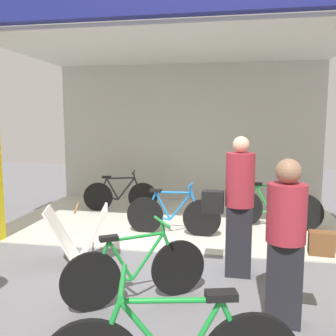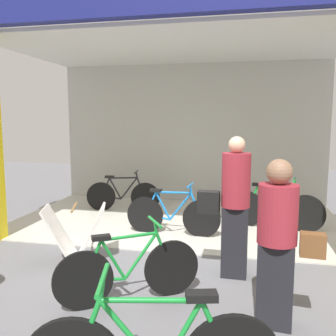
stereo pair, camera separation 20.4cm
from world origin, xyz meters
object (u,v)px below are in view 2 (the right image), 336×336
at_px(bicycle_inside_0, 275,209).
at_px(pedestrian_1, 278,241).
at_px(bicycle_parked_0, 129,271).
at_px(sandwich_board_sign, 75,234).
at_px(bicycle_inside_1, 172,215).
at_px(pedestrian_3, 233,205).
at_px(bicycle_inside_2, 123,195).

relative_size(bicycle_inside_0, pedestrian_1, 1.05).
relative_size(bicycle_parked_0, pedestrian_1, 0.86).
relative_size(sandwich_board_sign, pedestrian_1, 0.59).
xyz_separation_m(bicycle_inside_0, bicycle_inside_1, (-1.72, -0.70, -0.02)).
xyz_separation_m(pedestrian_1, pedestrian_3, (-0.44, 1.06, 0.08)).
bearing_deg(pedestrian_1, bicycle_inside_2, 125.97).
distance_m(bicycle_inside_2, bicycle_parked_0, 4.02).
height_order(bicycle_inside_2, bicycle_parked_0, bicycle_parked_0).
xyz_separation_m(bicycle_inside_2, pedestrian_1, (2.86, -3.94, 0.49)).
bearing_deg(pedestrian_1, bicycle_parked_0, 174.32).
relative_size(bicycle_inside_1, bicycle_inside_2, 1.03).
bearing_deg(pedestrian_3, bicycle_inside_0, 72.61).
bearing_deg(bicycle_inside_2, bicycle_inside_1, -46.21).
height_order(bicycle_parked_0, pedestrian_1, pedestrian_1).
distance_m(bicycle_parked_0, pedestrian_1, 1.59).
height_order(sandwich_board_sign, pedestrian_3, pedestrian_3).
height_order(bicycle_inside_2, sandwich_board_sign, bicycle_inside_2).
relative_size(bicycle_inside_0, sandwich_board_sign, 1.77).
bearing_deg(pedestrian_3, bicycle_parked_0, -139.41).
bearing_deg(pedestrian_1, sandwich_board_sign, 157.24).
xyz_separation_m(bicycle_parked_0, pedestrian_3, (1.07, 0.91, 0.56)).
distance_m(bicycle_inside_1, sandwich_board_sign, 1.80).
distance_m(bicycle_inside_2, pedestrian_3, 3.80).
bearing_deg(bicycle_inside_0, bicycle_inside_2, 166.81).
bearing_deg(sandwich_board_sign, bicycle_parked_0, -41.06).
bearing_deg(bicycle_inside_2, pedestrian_3, -49.94).
relative_size(bicycle_inside_0, bicycle_inside_2, 1.07).
xyz_separation_m(bicycle_inside_1, bicycle_inside_2, (-1.37, 1.43, -0.01)).
height_order(bicycle_inside_0, pedestrian_3, pedestrian_3).
height_order(bicycle_inside_0, bicycle_inside_1, bicycle_inside_0).
xyz_separation_m(bicycle_inside_2, sandwich_board_sign, (0.28, -2.86, 0.05)).
distance_m(bicycle_inside_1, pedestrian_3, 1.87).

